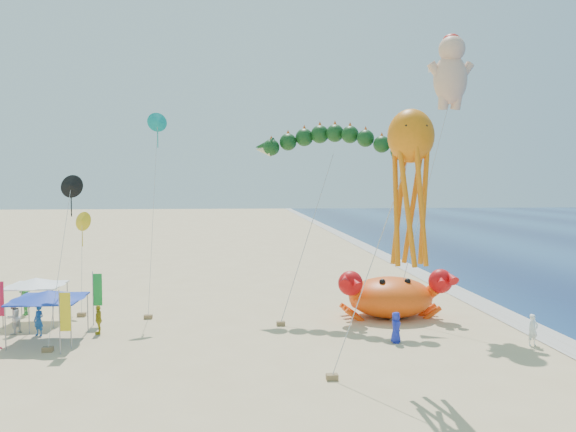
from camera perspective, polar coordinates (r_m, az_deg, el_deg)
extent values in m
plane|color=#D1B784|center=(31.39, 4.06, -12.12)|extent=(320.00, 320.00, 0.00)
plane|color=silver|center=(35.29, 24.03, -10.65)|extent=(320.00, 320.00, 0.00)
ellipsoid|color=#FF4F0D|center=(36.03, 10.36, -8.10)|extent=(5.43, 4.55, 2.52)
sphere|color=red|center=(34.16, 6.26, -6.77)|extent=(1.50, 1.50, 1.50)
sphere|color=black|center=(34.78, 9.50, -6.62)|extent=(0.39, 0.39, 0.39)
sphere|color=red|center=(35.70, 15.24, -6.44)|extent=(1.50, 1.50, 1.50)
sphere|color=black|center=(35.21, 12.02, -6.52)|extent=(0.39, 0.39, 0.39)
cone|color=#0E3513|center=(36.39, -2.72, 7.26)|extent=(1.40, 1.03, 1.14)
cylinder|color=#B2B2B2|center=(34.78, 2.09, -1.85)|extent=(3.80, 3.85, 10.17)
cube|color=olive|center=(33.58, -0.74, -10.87)|extent=(0.50, 0.35, 0.25)
ellipsoid|color=#E9AF8E|center=(38.39, 16.16, 13.20)|extent=(2.17, 1.79, 3.19)
sphere|color=#E9AF8E|center=(38.58, 16.32, 15.98)|extent=(1.67, 1.67, 1.67)
ellipsoid|color=red|center=(38.80, 16.28, 16.79)|extent=(1.08, 1.08, 0.76)
cylinder|color=#B2B2B2|center=(36.14, 13.50, 1.00)|extent=(4.18, 2.14, 13.62)
cube|color=olive|center=(35.46, 10.69, -10.16)|extent=(0.50, 0.35, 0.25)
ellipsoid|color=orange|center=(24.29, 12.38, 7.94)|extent=(1.97, 1.77, 2.26)
cylinder|color=#B2B2B2|center=(24.03, 8.45, -4.93)|extent=(3.33, 0.09, 9.54)
cube|color=olive|center=(24.87, 4.50, -16.00)|extent=(0.50, 0.35, 0.25)
cylinder|color=gray|center=(31.90, -26.78, -10.18)|extent=(0.06, 0.06, 2.20)
cylinder|color=gray|center=(30.88, -21.18, -10.49)|extent=(0.06, 0.06, 2.20)
cylinder|color=gray|center=(34.80, -24.82, -9.02)|extent=(0.06, 0.06, 2.20)
cylinder|color=gray|center=(33.87, -19.68, -9.24)|extent=(0.06, 0.06, 2.20)
cube|color=#132FA9|center=(32.59, -23.16, -7.76)|extent=(3.43, 3.43, 0.08)
cone|color=#132FA9|center=(32.55, -23.17, -7.35)|extent=(3.77, 3.77, 0.45)
cylinder|color=gray|center=(36.56, -27.00, -8.49)|extent=(0.06, 0.06, 2.20)
cylinder|color=gray|center=(35.63, -22.78, -8.69)|extent=(0.06, 0.06, 2.20)
cylinder|color=gray|center=(39.12, -25.46, -7.70)|extent=(0.06, 0.06, 2.20)
cylinder|color=gray|center=(38.24, -21.49, -7.85)|extent=(0.06, 0.06, 2.20)
cube|color=white|center=(37.16, -24.22, -6.45)|extent=(3.04, 3.04, 0.08)
cone|color=white|center=(37.12, -24.23, -6.09)|extent=(3.34, 3.34, 0.45)
cylinder|color=gray|center=(29.96, -22.19, -9.95)|extent=(0.05, 0.05, 3.20)
cube|color=gold|center=(29.77, -21.69, -9.04)|extent=(0.50, 0.04, 1.90)
cylinder|color=gray|center=(35.34, -19.19, -7.89)|extent=(0.05, 0.05, 3.20)
cube|color=#189131|center=(35.19, -18.76, -7.10)|extent=(0.50, 0.04, 1.90)
imported|color=gold|center=(33.34, -18.70, -9.94)|extent=(0.65, 1.02, 1.61)
imported|color=silver|center=(35.09, -26.13, -9.21)|extent=(1.01, 1.12, 1.89)
imported|color=white|center=(32.06, 23.62, -10.56)|extent=(0.67, 0.53, 1.63)
imported|color=#1B52A0|center=(34.16, -23.99, -9.65)|extent=(0.74, 0.65, 1.71)
imported|color=#297B2E|center=(39.68, -25.19, -7.88)|extent=(1.29, 1.18, 1.74)
imported|color=#1F2BB6|center=(30.51, 10.90, -11.04)|extent=(0.84, 0.95, 1.63)
cone|color=black|center=(33.32, -21.19, 2.87)|extent=(1.30, 0.51, 1.32)
cylinder|color=#B2B2B2|center=(32.09, -21.35, -4.46)|extent=(0.55, 3.04, 7.99)
cube|color=olive|center=(31.39, -21.53, -12.11)|extent=(0.50, 0.35, 0.25)
cone|color=#0D9086|center=(38.23, -13.12, 9.32)|extent=(1.30, 0.51, 1.32)
cylinder|color=#B2B2B2|center=(36.55, -12.93, -0.10)|extent=(0.55, 3.04, 12.17)
cube|color=olive|center=(35.92, -12.73, -10.01)|extent=(0.50, 0.35, 0.25)
cone|color=gold|center=(39.71, -20.20, -0.49)|extent=(1.30, 0.51, 1.32)
cylinder|color=#B2B2B2|center=(38.50, -20.33, -4.95)|extent=(0.55, 3.04, 5.64)
cube|color=olive|center=(37.52, -20.48, -9.57)|extent=(0.50, 0.35, 0.25)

